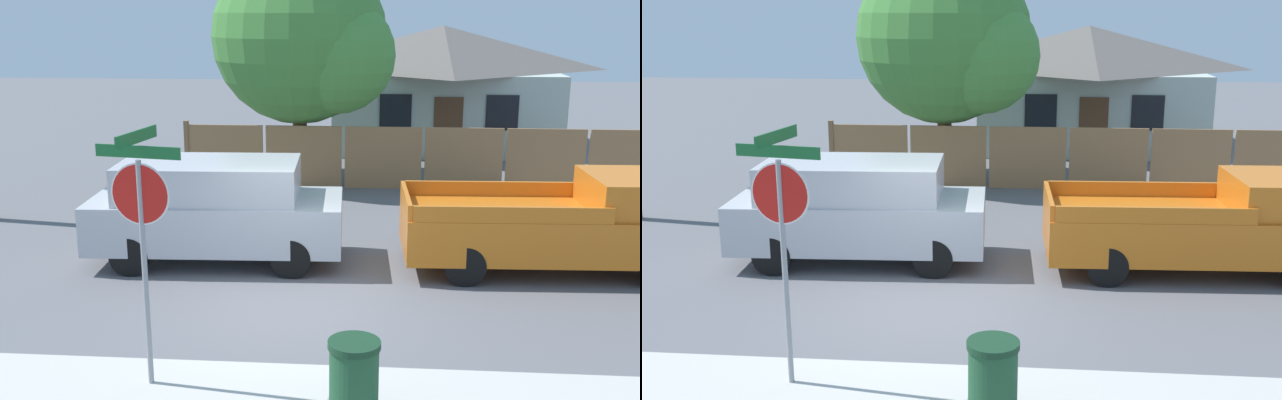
% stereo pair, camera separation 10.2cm
% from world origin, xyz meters
% --- Properties ---
extents(ground_plane, '(80.00, 80.00, 0.00)m').
position_xyz_m(ground_plane, '(0.00, 0.00, 0.00)').
color(ground_plane, slate).
extents(wooden_fence, '(12.80, 0.12, 1.76)m').
position_xyz_m(wooden_fence, '(2.52, 8.39, 0.83)').
color(wooden_fence, '#997047').
rests_on(wooden_fence, ground).
extents(house, '(7.93, 6.54, 4.11)m').
position_xyz_m(house, '(3.50, 15.45, 2.13)').
color(house, '#B2C1B7').
rests_on(house, ground).
extents(oak_tree, '(4.96, 4.72, 6.31)m').
position_xyz_m(oak_tree, '(-0.62, 9.19, 3.84)').
color(oak_tree, brown).
rests_on(oak_tree, ground).
extents(red_suv, '(4.75, 2.14, 1.93)m').
position_xyz_m(red_suv, '(-1.68, 2.17, 1.03)').
color(red_suv, '#B7B7BC').
rests_on(red_suv, ground).
extents(orange_pickup, '(5.43, 2.22, 1.78)m').
position_xyz_m(orange_pickup, '(4.74, 2.18, 0.86)').
color(orange_pickup, orange).
rests_on(orange_pickup, ground).
extents(stop_sign, '(1.09, 0.98, 3.26)m').
position_xyz_m(stop_sign, '(-1.49, -2.66, 2.25)').
color(stop_sign, gray).
rests_on(stop_sign, ground).
extents(trash_bin, '(0.61, 0.61, 1.00)m').
position_xyz_m(trash_bin, '(1.13, -3.36, 0.51)').
color(trash_bin, '#1E4C2D').
rests_on(trash_bin, ground).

